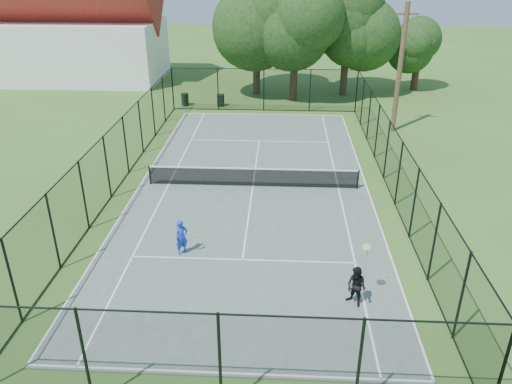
# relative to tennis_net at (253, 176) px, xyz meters

# --- Properties ---
(ground) EXTENTS (120.00, 120.00, 0.00)m
(ground) POSITION_rel_tennis_net_xyz_m (0.00, 0.00, -0.58)
(ground) COLOR #3B5F20
(tennis_court) EXTENTS (11.00, 24.00, 0.06)m
(tennis_court) POSITION_rel_tennis_net_xyz_m (0.00, 0.00, -0.55)
(tennis_court) COLOR #515F58
(tennis_court) RESTS_ON ground
(tennis_net) EXTENTS (10.08, 0.08, 0.95)m
(tennis_net) POSITION_rel_tennis_net_xyz_m (0.00, 0.00, 0.00)
(tennis_net) COLOR black
(tennis_net) RESTS_ON tennis_court
(fence) EXTENTS (13.10, 26.10, 3.00)m
(fence) POSITION_rel_tennis_net_xyz_m (0.00, 0.00, 0.92)
(fence) COLOR black
(fence) RESTS_ON ground
(tree_near_left) EXTENTS (7.01, 7.01, 9.14)m
(tree_near_left) POSITION_rel_tennis_net_xyz_m (-0.76, 17.72, 5.04)
(tree_near_left) COLOR #332114
(tree_near_left) RESTS_ON ground
(tree_near_mid) EXTENTS (7.24, 7.24, 9.47)m
(tree_near_mid) POSITION_rel_tennis_net_xyz_m (2.14, 15.94, 5.26)
(tree_near_mid) COLOR #332114
(tree_near_mid) RESTS_ON ground
(tree_near_right) EXTENTS (5.97, 5.97, 8.24)m
(tree_near_right) POSITION_rel_tennis_net_xyz_m (6.12, 17.80, 4.66)
(tree_near_right) COLOR #332114
(tree_near_right) RESTS_ON ground
(tree_far_right) EXTENTS (4.06, 4.06, 5.37)m
(tree_far_right) POSITION_rel_tennis_net_xyz_m (12.19, 19.90, 2.74)
(tree_far_right) COLOR #332114
(tree_far_right) RESTS_ON ground
(building) EXTENTS (15.30, 8.15, 11.87)m
(building) POSITION_rel_tennis_net_xyz_m (-17.00, 22.00, 4.35)
(building) COLOR silver
(building) RESTS_ON ground
(trash_bin_left) EXTENTS (0.58, 0.58, 0.90)m
(trash_bin_left) POSITION_rel_tennis_net_xyz_m (-5.87, 14.05, -0.12)
(trash_bin_left) COLOR black
(trash_bin_left) RESTS_ON ground
(trash_bin_right) EXTENTS (0.58, 0.58, 0.87)m
(trash_bin_right) POSITION_rel_tennis_net_xyz_m (-3.21, 13.99, -0.14)
(trash_bin_right) COLOR black
(trash_bin_right) RESTS_ON ground
(utility_pole) EXTENTS (1.40, 0.30, 7.74)m
(utility_pole) POSITION_rel_tennis_net_xyz_m (8.38, 9.00, 3.36)
(utility_pole) COLOR #4C3823
(utility_pole) RESTS_ON ground
(player_blue) EXTENTS (0.88, 0.58, 1.37)m
(player_blue) POSITION_rel_tennis_net_xyz_m (-2.27, -6.07, 0.16)
(player_blue) COLOR #163ABD
(player_blue) RESTS_ON tennis_court
(player_black) EXTENTS (0.87, 1.04, 2.18)m
(player_black) POSITION_rel_tennis_net_xyz_m (3.79, -8.77, 0.18)
(player_black) COLOR black
(player_black) RESTS_ON tennis_court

